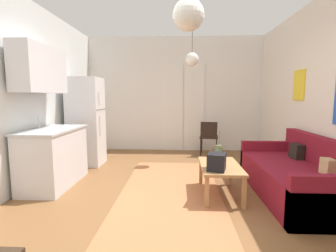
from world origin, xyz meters
name	(u,v)px	position (x,y,z in m)	size (l,w,h in m)	color
ground_plane	(169,212)	(0.00, 0.00, -0.05)	(4.95, 7.35, 0.10)	brown
wall_back	(175,95)	(0.01, 3.42, 1.42)	(4.55, 0.13, 2.86)	white
area_rug	(170,193)	(-0.01, 0.46, 0.01)	(1.42, 3.22, 0.01)	#B26B42
couch	(298,177)	(1.77, 0.46, 0.27)	(0.93, 1.99, 0.83)	maroon
coffee_table	(220,169)	(0.69, 0.44, 0.38)	(0.54, 0.91, 0.44)	#B27F4C
bamboo_vase	(219,152)	(0.72, 0.75, 0.55)	(0.09, 0.09, 0.44)	#47704C
handbag	(217,161)	(0.60, 0.20, 0.55)	(0.28, 0.32, 0.33)	black
refrigerator	(86,122)	(-1.76, 1.94, 0.88)	(0.65, 0.59, 1.76)	white
kitchen_counter	(51,134)	(-1.87, 0.74, 0.81)	(0.62, 1.22, 2.13)	silver
accent_chair	(209,136)	(0.82, 2.83, 0.46)	(0.48, 0.46, 0.80)	black
pendant_lamp_near	(188,15)	(0.19, -0.73, 2.08)	(0.27, 0.27, 0.92)	black
pendant_lamp_far	(192,59)	(0.37, 2.11, 2.12)	(0.27, 0.27, 0.88)	black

